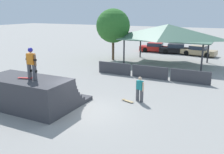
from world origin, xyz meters
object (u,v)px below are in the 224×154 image
Objects in this scene: skateboard_on_deck at (26,78)px; skateboard_on_ground at (127,101)px; skater_on_deck at (31,61)px; bystander_walking at (140,88)px; tree_beside_pavilion at (113,26)px; parked_car_red at (156,48)px; parked_car_tan at (198,51)px; parked_car_black at (176,49)px.

skateboard_on_ground is at bearing 19.22° from skateboard_on_deck.
skater_on_deck is 6.63m from bystander_walking.
tree_beside_pavilion is at bearing -34.46° from bystander_walking.
skateboard_on_deck is (-0.44, -0.09, -0.97)m from skater_on_deck.
skateboard_on_ground is at bearing 41.45° from skater_on_deck.
parked_car_red is (-4.25, 20.01, 0.54)m from skateboard_on_ground.
skateboard_on_deck is at bearing -94.02° from parked_car_tan.
parked_car_red is at bearing -53.46° from bystander_walking.
parked_car_black is at bearing 83.94° from skater_on_deck.
skateboard_on_ground is at bearing -95.48° from parked_car_black.
bystander_walking reaches higher than parked_car_black.
tree_beside_pavilion is at bearing -42.33° from skateboard_on_ground.
skater_on_deck is 2.06× the size of skateboard_on_ground.
skateboard_on_deck is 0.19× the size of parked_car_red.
bystander_walking is (5.35, 4.09, -0.99)m from skateboard_on_deck.
skateboard_on_deck is 1.00× the size of skateboard_on_ground.
parked_car_black and parked_car_tan have the same top height.
parked_car_red is at bearing -174.37° from parked_car_tan.
parked_car_black is (3.31, 23.67, -1.28)m from skateboard_on_deck.
skateboard_on_deck is 0.15× the size of tree_beside_pavilion.
skater_on_deck is 16.05m from tree_beside_pavilion.
skater_on_deck reaches higher than skateboard_on_deck.
parked_car_red is 2.89m from parked_car_black.
skateboard_on_deck is 23.93m from parked_car_black.
parked_car_tan is (8.53, 7.32, -3.31)m from tree_beside_pavilion.
skater_on_deck is 1.07m from skateboard_on_deck.
skateboard_on_deck is at bearing -167.48° from skater_on_deck.
bystander_walking is 0.34× the size of parked_car_black.
skateboard_on_ground is 0.19× the size of parked_car_red.
parked_car_tan is (2.89, -0.48, -0.00)m from parked_car_black.
skateboard_on_ground is 14.54m from tree_beside_pavilion.
skater_on_deck is at bearing -95.86° from parked_car_red.
bystander_walking is at bearing -81.61° from parked_car_tan.
skateboard_on_deck reaches higher than parked_car_black.
tree_beside_pavilion is (-2.77, 15.78, 1.05)m from skater_on_deck.
skateboard_on_deck is 0.18× the size of parked_car_black.
skater_on_deck is at bearing -106.34° from parked_car_black.
parked_car_tan is (6.21, 23.19, -1.29)m from skateboard_on_deck.
skater_on_deck is 2.06× the size of skateboard_on_deck.
skater_on_deck is at bearing 58.27° from skateboard_on_ground.
skateboard_on_deck is 24.04m from parked_car_tan.
parked_car_red and parked_car_black have the same top height.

